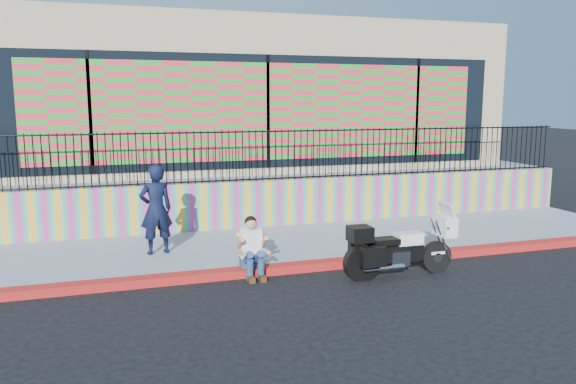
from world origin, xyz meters
name	(u,v)px	position (x,y,z in m)	size (l,w,h in m)	color
ground	(327,268)	(0.00, 0.00, 0.00)	(90.00, 90.00, 0.00)	black
red_curb	(327,264)	(0.00, 0.00, 0.07)	(16.00, 0.30, 0.15)	#AB0C21
sidewalk	(299,243)	(0.00, 1.65, 0.07)	(16.00, 3.00, 0.15)	gray
mural_wall	(278,202)	(0.00, 3.25, 0.70)	(16.00, 0.20, 1.10)	#D6388C
metal_fence	(278,155)	(0.00, 3.25, 1.85)	(15.80, 0.04, 1.20)	black
elevated_platform	(234,178)	(0.00, 8.35, 0.62)	(16.00, 10.00, 1.25)	gray
storefront_building	(234,97)	(0.00, 8.13, 3.25)	(14.00, 8.06, 4.00)	tan
police_motorcycle	(398,247)	(1.03, -0.83, 0.54)	(2.08, 0.69, 1.29)	black
police_officer	(156,209)	(-3.01, 1.49, 1.03)	(0.64, 0.42, 1.76)	black
seated_man	(253,253)	(-1.46, -0.09, 0.45)	(0.54, 0.71, 1.06)	navy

